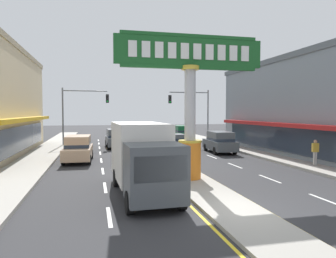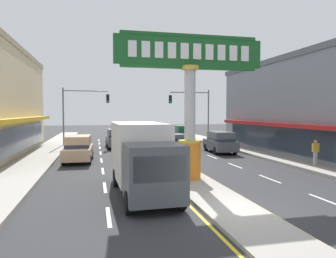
{
  "view_description": "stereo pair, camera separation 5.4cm",
  "coord_description": "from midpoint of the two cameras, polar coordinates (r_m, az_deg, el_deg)",
  "views": [
    {
      "loc": [
        -4.86,
        -10.63,
        3.63
      ],
      "look_at": [
        -0.49,
        8.24,
        2.6
      ],
      "focal_mm": 33.96,
      "sensor_mm": 36.0,
      "label": 1
    },
    {
      "loc": [
        -4.81,
        -10.64,
        3.63
      ],
      "look_at": [
        -0.49,
        8.24,
        2.6
      ],
      "focal_mm": 33.96,
      "sensor_mm": 36.0,
      "label": 2
    }
  ],
  "objects": [
    {
      "name": "district_sign",
      "position": [
        16.62,
        3.89,
        5.41
      ],
      "size": [
        7.85,
        1.22,
        7.49
      ],
      "color": "orange",
      "rests_on": "median_strip"
    },
    {
      "name": "sedan_near_left_lane",
      "position": [
        30.69,
        1.32,
        -2.27
      ],
      "size": [
        1.93,
        4.35,
        1.53
      ],
      "color": "#4C5156",
      "rests_on": "ground"
    },
    {
      "name": "suv_kerb_right",
      "position": [
        32.8,
        -9.38,
        -1.62
      ],
      "size": [
        2.07,
        4.65,
        1.9
      ],
      "color": "#4C5156",
      "rests_on": "ground"
    },
    {
      "name": "storefront_right",
      "position": [
        30.06,
        26.92,
        3.59
      ],
      "size": [
        10.53,
        21.78,
        8.18
      ],
      "color": "gray",
      "rests_on": "ground"
    },
    {
      "name": "lane_markings",
      "position": [
        27.94,
        -2.99,
        -4.42
      ],
      "size": [
        8.95,
        52.0,
        0.01
      ],
      "color": "silver",
      "rests_on": "ground"
    },
    {
      "name": "median_strip",
      "position": [
        29.26,
        -3.45,
        -3.95
      ],
      "size": [
        2.21,
        52.0,
        0.14
      ],
      "primitive_type": "cube",
      "color": "#A39E93",
      "rests_on": "ground"
    },
    {
      "name": "pedestrian_near_kerb",
      "position": [
        22.73,
        24.85,
        -3.58
      ],
      "size": [
        0.43,
        0.28,
        1.66
      ],
      "color": "#B7B2AD",
      "rests_on": "sidewalk_right"
    },
    {
      "name": "ground_plane",
      "position": [
        12.23,
        11.23,
        -14.28
      ],
      "size": [
        160.0,
        160.0,
        0.0
      ],
      "primitive_type": "plane",
      "color": "#303033"
    },
    {
      "name": "suv_far_left_oncoming",
      "position": [
        41.15,
        2.32,
        -0.64
      ],
      "size": [
        2.06,
        4.65,
        1.9
      ],
      "color": "#14562D",
      "rests_on": "ground"
    },
    {
      "name": "suv_mid_left_lane",
      "position": [
        24.21,
        -15.88,
        -3.35
      ],
      "size": [
        2.11,
        4.67,
        1.9
      ],
      "color": "tan",
      "rests_on": "ground"
    },
    {
      "name": "traffic_light_right_side",
      "position": [
        36.88,
        4.6,
        3.99
      ],
      "size": [
        4.86,
        0.46,
        6.2
      ],
      "color": "slate",
      "rests_on": "ground"
    },
    {
      "name": "sidewalk_right",
      "position": [
        30.26,
        14.48,
        -3.77
      ],
      "size": [
        2.77,
        60.0,
        0.18
      ],
      "primitive_type": "cube",
      "color": "#ADA89E",
      "rests_on": "ground"
    },
    {
      "name": "box_truck_far_right_lane",
      "position": [
        14.28,
        -4.75,
        -4.76
      ],
      "size": [
        2.39,
        6.96,
        3.12
      ],
      "color": "#4C5156",
      "rests_on": "ground"
    },
    {
      "name": "suv_near_right_lane",
      "position": [
        28.78,
        9.24,
        -2.27
      ],
      "size": [
        2.18,
        4.71,
        1.9
      ],
      "color": "#4C5156",
      "rests_on": "ground"
    },
    {
      "name": "sidewalk_left",
      "position": [
        27.2,
        -22.0,
        -4.66
      ],
      "size": [
        2.77,
        60.0,
        0.18
      ],
      "primitive_type": "cube",
      "color": "#ADA89E",
      "rests_on": "ground"
    },
    {
      "name": "traffic_light_left_side",
      "position": [
        35.05,
        -15.55,
        3.94
      ],
      "size": [
        4.86,
        0.46,
        6.2
      ],
      "color": "slate",
      "rests_on": "ground"
    }
  ]
}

